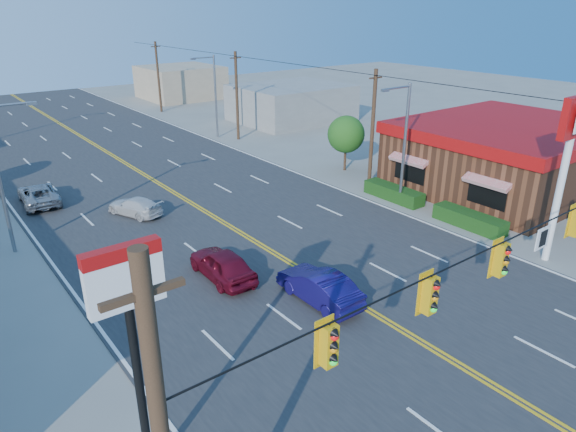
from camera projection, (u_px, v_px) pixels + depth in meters
ground at (495, 388)px, 17.91m from camera, size 160.00×160.00×0.00m
road at (211, 215)px, 32.58m from camera, size 20.00×120.00×0.06m
signal_span at (517, 265)px, 15.98m from camera, size 24.32×0.34×9.00m
kfc at (506, 155)px, 37.00m from camera, size 16.30×12.40×4.70m
kfc_pylon at (569, 147)px, 24.73m from camera, size 2.20×0.36×8.50m
pizza_hut_sign at (130, 320)px, 12.69m from camera, size 1.90×0.30×6.85m
streetlight_se at (403, 139)px, 32.54m from camera, size 2.55×0.25×8.00m
streetlight_ne at (214, 92)px, 50.15m from camera, size 2.55×0.25×8.00m
streetlight_sw at (2, 171)px, 26.27m from camera, size 2.55×0.25×8.00m
utility_pole_near at (372, 130)px, 36.38m from camera, size 0.28×0.28×8.40m
utility_pole_mid at (237, 97)px, 49.59m from camera, size 0.28×0.28×8.40m
utility_pole_far at (158, 77)px, 62.81m from camera, size 0.28×0.28×8.40m
tree_kfc_rear at (346, 134)px, 40.53m from camera, size 2.94×2.94×4.41m
bld_east_mid at (291, 103)px, 58.88m from camera, size 12.00×10.00×4.00m
bld_east_far at (181, 82)px, 73.26m from camera, size 10.00×10.00×4.40m
car_magenta at (222, 265)px, 24.79m from camera, size 1.90×4.43×1.49m
car_blue at (319, 288)px, 22.85m from camera, size 1.57×4.45×1.47m
car_white at (135, 207)px, 32.43m from camera, size 2.89×4.19×1.13m
car_silver at (39, 195)px, 34.20m from camera, size 2.54×4.91×1.32m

